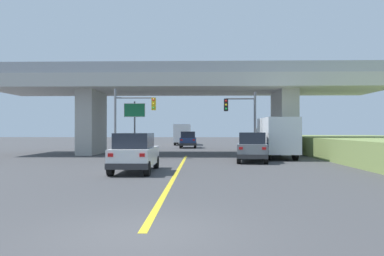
{
  "coord_description": "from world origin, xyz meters",
  "views": [
    {
      "loc": [
        1.23,
        -7.45,
        2.16
      ],
      "look_at": [
        0.58,
        18.79,
        2.33
      ],
      "focal_mm": 33.4,
      "sensor_mm": 36.0,
      "label": 1
    }
  ],
  "objects_px": {
    "suv_crossing": "(252,147)",
    "highway_sign": "(135,115)",
    "semi_truck_distant": "(183,134)",
    "box_truck": "(276,137)",
    "suv_lead": "(135,153)",
    "traffic_signal_farside": "(129,114)",
    "traffic_signal_nearside": "(244,116)",
    "sedan_oncoming": "(188,140)"
  },
  "relations": [
    {
      "from": "traffic_signal_nearside",
      "to": "highway_sign",
      "type": "height_order",
      "value": "traffic_signal_nearside"
    },
    {
      "from": "suv_crossing",
      "to": "highway_sign",
      "type": "bearing_deg",
      "value": 154.11
    },
    {
      "from": "suv_crossing",
      "to": "sedan_oncoming",
      "type": "bearing_deg",
      "value": 112.61
    },
    {
      "from": "suv_lead",
      "to": "sedan_oncoming",
      "type": "height_order",
      "value": "same"
    },
    {
      "from": "suv_lead",
      "to": "traffic_signal_farside",
      "type": "relative_size",
      "value": 0.85
    },
    {
      "from": "box_truck",
      "to": "traffic_signal_nearside",
      "type": "distance_m",
      "value": 3.05
    },
    {
      "from": "suv_lead",
      "to": "traffic_signal_nearside",
      "type": "height_order",
      "value": "traffic_signal_nearside"
    },
    {
      "from": "semi_truck_distant",
      "to": "box_truck",
      "type": "bearing_deg",
      "value": -71.43
    },
    {
      "from": "suv_lead",
      "to": "suv_crossing",
      "type": "distance_m",
      "value": 9.36
    },
    {
      "from": "suv_crossing",
      "to": "traffic_signal_nearside",
      "type": "height_order",
      "value": "traffic_signal_nearside"
    },
    {
      "from": "box_truck",
      "to": "highway_sign",
      "type": "height_order",
      "value": "highway_sign"
    },
    {
      "from": "suv_lead",
      "to": "sedan_oncoming",
      "type": "xyz_separation_m",
      "value": [
        1.85,
        25.64,
        -0.0
      ]
    },
    {
      "from": "suv_crossing",
      "to": "box_truck",
      "type": "distance_m",
      "value": 4.07
    },
    {
      "from": "highway_sign",
      "to": "semi_truck_distant",
      "type": "height_order",
      "value": "highway_sign"
    },
    {
      "from": "traffic_signal_farside",
      "to": "traffic_signal_nearside",
      "type": "bearing_deg",
      "value": 0.71
    },
    {
      "from": "box_truck",
      "to": "semi_truck_distant",
      "type": "bearing_deg",
      "value": 108.57
    },
    {
      "from": "box_truck",
      "to": "highway_sign",
      "type": "distance_m",
      "value": 12.11
    },
    {
      "from": "suv_lead",
      "to": "semi_truck_distant",
      "type": "xyz_separation_m",
      "value": [
        0.68,
        35.07,
        0.6
      ]
    },
    {
      "from": "traffic_signal_nearside",
      "to": "semi_truck_distant",
      "type": "height_order",
      "value": "traffic_signal_nearside"
    },
    {
      "from": "traffic_signal_farside",
      "to": "highway_sign",
      "type": "height_order",
      "value": "traffic_signal_farside"
    },
    {
      "from": "box_truck",
      "to": "traffic_signal_farside",
      "type": "xyz_separation_m",
      "value": [
        -11.35,
        -0.63,
        1.78
      ]
    },
    {
      "from": "suv_crossing",
      "to": "sedan_oncoming",
      "type": "distance_m",
      "value": 20.01
    },
    {
      "from": "suv_crossing",
      "to": "traffic_signal_nearside",
      "type": "distance_m",
      "value": 3.59
    },
    {
      "from": "sedan_oncoming",
      "to": "traffic_signal_nearside",
      "type": "height_order",
      "value": "traffic_signal_nearside"
    },
    {
      "from": "suv_crossing",
      "to": "semi_truck_distant",
      "type": "distance_m",
      "value": 29.46
    },
    {
      "from": "traffic_signal_nearside",
      "to": "highway_sign",
      "type": "relative_size",
      "value": 1.09
    },
    {
      "from": "suv_crossing",
      "to": "traffic_signal_farside",
      "type": "height_order",
      "value": "traffic_signal_farside"
    },
    {
      "from": "semi_truck_distant",
      "to": "suv_lead",
      "type": "bearing_deg",
      "value": -91.11
    },
    {
      "from": "sedan_oncoming",
      "to": "box_truck",
      "type": "bearing_deg",
      "value": -65.29
    },
    {
      "from": "box_truck",
      "to": "sedan_oncoming",
      "type": "xyz_separation_m",
      "value": [
        -7.39,
        16.06,
        -0.62
      ]
    },
    {
      "from": "sedan_oncoming",
      "to": "highway_sign",
      "type": "distance_m",
      "value": 14.02
    },
    {
      "from": "box_truck",
      "to": "semi_truck_distant",
      "type": "xyz_separation_m",
      "value": [
        -8.56,
        25.48,
        -0.02
      ]
    },
    {
      "from": "semi_truck_distant",
      "to": "sedan_oncoming",
      "type": "bearing_deg",
      "value": -82.92
    },
    {
      "from": "suv_lead",
      "to": "traffic_signal_farside",
      "type": "bearing_deg",
      "value": 103.23
    },
    {
      "from": "suv_crossing",
      "to": "semi_truck_distant",
      "type": "xyz_separation_m",
      "value": [
        -6.26,
        28.78,
        0.59
      ]
    },
    {
      "from": "suv_crossing",
      "to": "traffic_signal_farside",
      "type": "relative_size",
      "value": 0.92
    },
    {
      "from": "traffic_signal_farside",
      "to": "semi_truck_distant",
      "type": "height_order",
      "value": "traffic_signal_farside"
    },
    {
      "from": "suv_lead",
      "to": "highway_sign",
      "type": "xyz_separation_m",
      "value": [
        -2.36,
        12.5,
        2.47
      ]
    },
    {
      "from": "sedan_oncoming",
      "to": "semi_truck_distant",
      "type": "relative_size",
      "value": 0.57
    },
    {
      "from": "suv_crossing",
      "to": "traffic_signal_nearside",
      "type": "xyz_separation_m",
      "value": [
        -0.22,
        2.78,
        2.26
      ]
    },
    {
      "from": "suv_crossing",
      "to": "semi_truck_distant",
      "type": "relative_size",
      "value": 0.65
    },
    {
      "from": "traffic_signal_nearside",
      "to": "semi_truck_distant",
      "type": "xyz_separation_m",
      "value": [
        -6.05,
        26.0,
        -1.66
      ]
    }
  ]
}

